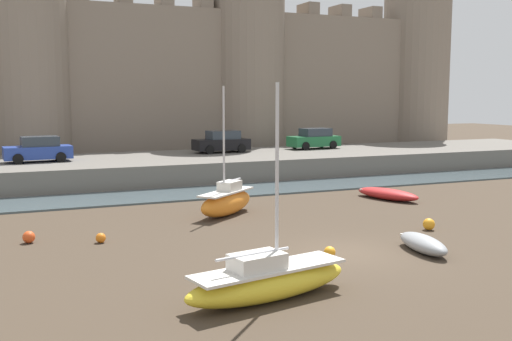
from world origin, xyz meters
The scene contains 15 objects.
ground_plane centered at (0.00, 0.00, 0.00)m, with size 160.00×160.00×0.00m, color #423528.
water_channel centered at (0.00, 14.78, 0.05)m, with size 80.00×4.50×0.10m, color #47565B.
quay_road centered at (0.00, 22.03, 0.73)m, with size 67.00×10.00×1.47m, color #666059.
castle centered at (0.00, 31.87, 8.36)m, with size 62.37×7.36×21.68m.
rowboat_midflat_left centered at (2.64, -0.93, 0.33)m, with size 1.36×2.94×0.62m.
rowboat_near_channel_left centered at (8.07, 8.91, 0.32)m, with size 2.37×4.15×0.60m.
sailboat_foreground_left centered at (-4.62, -3.41, 0.56)m, with size 5.40×2.39×5.99m.
sailboat_foreground_right centered at (-1.56, 8.23, 0.68)m, with size 3.92×3.51×6.09m.
mooring_buoy_near_shore centered at (-7.90, 5.04, 0.19)m, with size 0.39×0.39×0.39m, color orange.
mooring_buoy_near_channel centered at (-0.87, -0.30, 0.20)m, with size 0.41×0.41×0.41m, color orange.
mooring_buoy_off_centre centered at (5.19, 1.88, 0.25)m, with size 0.50×0.50×0.50m, color orange.
mooring_buoy_mid_mud centered at (-10.46, 6.07, 0.24)m, with size 0.47×0.47×0.47m, color #E04C1E.
car_quay_centre_west centered at (3.75, 23.68, 2.25)m, with size 4.20×2.08×1.62m.
car_quay_west centered at (11.64, 23.88, 2.25)m, with size 4.20×2.08×1.62m.
car_quay_east centered at (-9.14, 22.20, 2.25)m, with size 4.20×2.08×1.62m.
Camera 1 is at (-11.20, -18.05, 5.61)m, focal length 42.00 mm.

